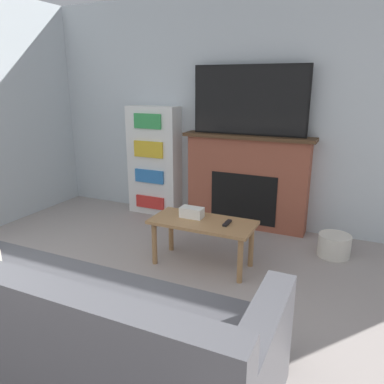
{
  "coord_description": "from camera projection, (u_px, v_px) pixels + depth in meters",
  "views": [
    {
      "loc": [
        1.48,
        -0.69,
        1.71
      ],
      "look_at": [
        0.09,
        2.33,
        0.73
      ],
      "focal_mm": 35.0,
      "sensor_mm": 36.0,
      "label": 1
    }
  ],
  "objects": [
    {
      "name": "wall_back",
      "position": [
        232.0,
        113.0,
        4.49
      ],
      "size": [
        5.93,
        0.06,
        2.7
      ],
      "color": "silver",
      "rests_on": "ground_plane"
    },
    {
      "name": "bookshelf",
      "position": [
        154.0,
        161.0,
        4.93
      ],
      "size": [
        0.69,
        0.29,
        1.42
      ],
      "color": "white",
      "rests_on": "ground_plane"
    },
    {
      "name": "remote_control",
      "position": [
        227.0,
        223.0,
        3.43
      ],
      "size": [
        0.04,
        0.15,
        0.02
      ],
      "color": "black",
      "rests_on": "coffee_table"
    },
    {
      "name": "tv",
      "position": [
        249.0,
        100.0,
        4.2
      ],
      "size": [
        1.33,
        0.03,
        0.78
      ],
      "color": "black",
      "rests_on": "fireplace"
    },
    {
      "name": "tissue_box",
      "position": [
        192.0,
        212.0,
        3.59
      ],
      "size": [
        0.22,
        0.12,
        0.1
      ],
      "color": "white",
      "rests_on": "coffee_table"
    },
    {
      "name": "coffee_table",
      "position": [
        203.0,
        228.0,
        3.53
      ],
      "size": [
        0.98,
        0.46,
        0.45
      ],
      "color": "#A87A4C",
      "rests_on": "ground_plane"
    },
    {
      "name": "fireplace",
      "position": [
        246.0,
        181.0,
        4.48
      ],
      "size": [
        1.55,
        0.28,
        1.12
      ],
      "color": "brown",
      "rests_on": "ground_plane"
    },
    {
      "name": "storage_basket",
      "position": [
        334.0,
        245.0,
        3.8
      ],
      "size": [
        0.32,
        0.32,
        0.23
      ],
      "color": "silver",
      "rests_on": "ground_plane"
    },
    {
      "name": "couch",
      "position": [
        54.0,
        329.0,
        2.24
      ],
      "size": [
        2.59,
        0.98,
        0.87
      ],
      "color": "#4C4C51",
      "rests_on": "ground_plane"
    }
  ]
}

